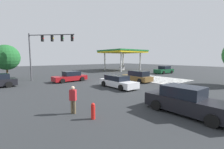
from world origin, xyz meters
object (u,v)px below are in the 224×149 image
(car_0, at_px, (70,77))
(tree_corner_a, at_px, (6,57))
(traffic_signal_mast, at_px, (46,45))
(car_3, at_px, (164,70))
(pedestrian, at_px, (73,98))
(car_4, at_px, (187,101))
(car_2, at_px, (137,76))
(fire_hydrant, at_px, (93,111))
(car_1, at_px, (118,82))

(car_0, height_order, tree_corner_a, tree_corner_a)
(traffic_signal_mast, xyz_separation_m, car_3, (-3.85, -22.26, -4.28))
(pedestrian, xyz_separation_m, tree_corner_a, (19.11, 2.05, 2.40))
(car_4, relative_size, tree_corner_a, 0.94)
(car_3, bearing_deg, car_0, -3.45)
(car_2, xyz_separation_m, fire_hydrant, (-7.37, 11.34, -0.27))
(traffic_signal_mast, height_order, car_0, traffic_signal_mast)
(car_0, distance_m, car_3, 19.95)
(tree_corner_a, bearing_deg, car_4, -162.78)
(car_0, distance_m, pedestrian, 12.59)
(car_1, height_order, car_4, car_4)
(traffic_signal_mast, distance_m, tree_corner_a, 6.93)
(fire_hydrant, bearing_deg, car_3, -64.49)
(car_2, bearing_deg, pedestrian, 118.65)
(pedestrian, bearing_deg, car_2, -14.10)
(pedestrian, relative_size, fire_hydrant, 1.86)
(car_4, bearing_deg, car_3, 125.24)
(tree_corner_a, bearing_deg, fire_hydrant, -172.90)
(car_2, distance_m, tree_corner_a, 19.26)
(car_0, distance_m, car_1, 7.66)
(car_0, xyz_separation_m, car_1, (-7.30, -2.33, 0.00))
(car_1, height_order, car_2, car_2)
(traffic_signal_mast, xyz_separation_m, pedestrian, (-13.97, 2.29, -4.11))
(car_0, relative_size, pedestrian, 2.91)
(car_3, relative_size, car_4, 0.97)
(car_2, xyz_separation_m, tree_corner_a, (13.09, 13.89, 2.59))
(car_3, height_order, tree_corner_a, tree_corner_a)
(car_1, height_order, fire_hydrant, car_1)
(car_3, relative_size, fire_hydrant, 5.43)
(traffic_signal_mast, relative_size, car_4, 1.36)
(car_0, relative_size, fire_hydrant, 5.41)
(car_1, xyz_separation_m, car_3, (5.73, -17.56, 0.08))
(car_1, relative_size, car_2, 1.04)
(car_1, distance_m, fire_hydrant, 8.67)
(car_4, height_order, fire_hydrant, car_4)
(traffic_signal_mast, relative_size, pedestrian, 4.11)
(fire_hydrant, bearing_deg, car_2, -56.97)
(car_1, distance_m, car_3, 18.47)
(tree_corner_a, bearing_deg, car_0, -137.86)
(traffic_signal_mast, bearing_deg, car_2, 5.21)
(car_4, bearing_deg, pedestrian, -128.55)
(car_2, distance_m, car_4, 12.04)
(traffic_signal_mast, bearing_deg, tree_corner_a, 175.16)
(car_3, distance_m, pedestrian, 26.56)
(pedestrian, distance_m, fire_hydrant, 1.51)
(car_0, height_order, car_3, car_3)
(car_2, relative_size, car_3, 0.98)
(car_1, xyz_separation_m, pedestrian, (-4.39, 6.99, 0.25))
(car_0, relative_size, car_2, 1.02)
(tree_corner_a, bearing_deg, traffic_signal_mast, -139.84)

